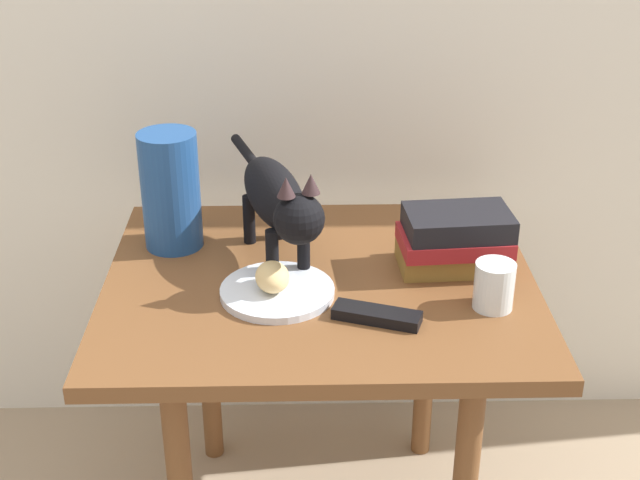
# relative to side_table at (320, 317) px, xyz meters

# --- Properties ---
(side_table) EXTENTS (0.79, 0.66, 0.61)m
(side_table) POSITION_rel_side_table_xyz_m (0.00, 0.00, 0.00)
(side_table) COLOR brown
(side_table) RESTS_ON ground
(plate) EXTENTS (0.20, 0.20, 0.01)m
(plate) POSITION_rel_side_table_xyz_m (-0.08, -0.06, 0.09)
(plate) COLOR silver
(plate) RESTS_ON side_table
(bread_roll) EXTENTS (0.07, 0.09, 0.05)m
(bread_roll) POSITION_rel_side_table_xyz_m (-0.09, -0.06, 0.12)
(bread_roll) COLOR #E0BC7A
(bread_roll) RESTS_ON plate
(cat) EXTENTS (0.19, 0.46, 0.23)m
(cat) POSITION_rel_side_table_xyz_m (-0.08, 0.06, 0.22)
(cat) COLOR black
(cat) RESTS_ON side_table
(book_stack) EXTENTS (0.21, 0.14, 0.12)m
(book_stack) POSITION_rel_side_table_xyz_m (0.25, 0.04, 0.14)
(book_stack) COLOR olive
(book_stack) RESTS_ON side_table
(green_vase) EXTENTS (0.11, 0.11, 0.23)m
(green_vase) POSITION_rel_side_table_xyz_m (-0.28, 0.15, 0.20)
(green_vase) COLOR navy
(green_vase) RESTS_ON side_table
(candle_jar) EXTENTS (0.07, 0.07, 0.08)m
(candle_jar) POSITION_rel_side_table_xyz_m (0.30, -0.11, 0.12)
(candle_jar) COLOR silver
(candle_jar) RESTS_ON side_table
(tv_remote) EXTENTS (0.16, 0.09, 0.02)m
(tv_remote) POSITION_rel_side_table_xyz_m (0.09, -0.15, 0.09)
(tv_remote) COLOR black
(tv_remote) RESTS_ON side_table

